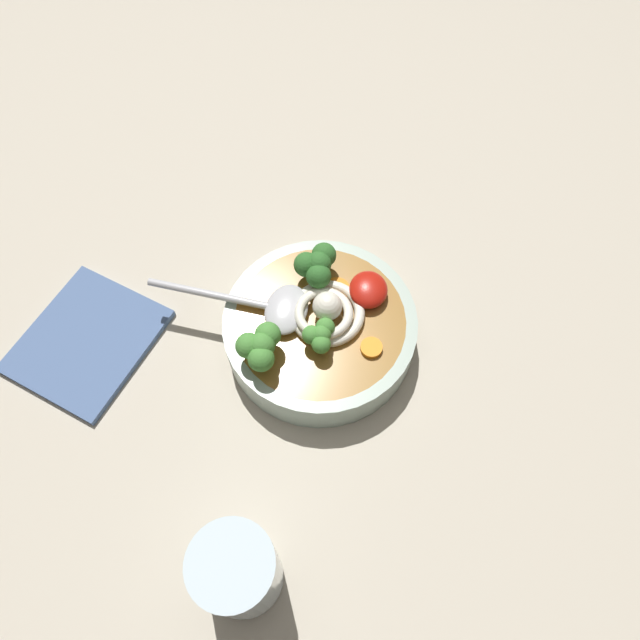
# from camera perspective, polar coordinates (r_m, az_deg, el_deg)

# --- Properties ---
(table_slab) EXTENTS (1.20, 1.20, 0.03)m
(table_slab) POSITION_cam_1_polar(r_m,az_deg,el_deg) (0.67, -1.76, -0.81)
(table_slab) COLOR #BCB29E
(table_slab) RESTS_ON ground
(soup_bowl) EXTENTS (0.20, 0.20, 0.05)m
(soup_bowl) POSITION_cam_1_polar(r_m,az_deg,el_deg) (0.63, 0.00, -0.94)
(soup_bowl) COLOR #9EB2A3
(soup_bowl) RESTS_ON table_slab
(noodle_pile) EXTENTS (0.09, 0.08, 0.03)m
(noodle_pile) POSITION_cam_1_polar(r_m,az_deg,el_deg) (0.60, 0.61, 0.82)
(noodle_pile) COLOR silver
(noodle_pile) RESTS_ON soup_bowl
(soup_spoon) EXTENTS (0.07, 0.18, 0.02)m
(soup_spoon) POSITION_cam_1_polar(r_m,az_deg,el_deg) (0.61, -4.52, 1.30)
(soup_spoon) COLOR #B7B7BC
(soup_spoon) RESTS_ON soup_bowl
(chili_sauce_dollop) EXTENTS (0.04, 0.04, 0.02)m
(chili_sauce_dollop) POSITION_cam_1_polar(r_m,az_deg,el_deg) (0.62, 4.69, 2.94)
(chili_sauce_dollop) COLOR #B2190F
(chili_sauce_dollop) RESTS_ON soup_bowl
(broccoli_floret_center) EXTENTS (0.05, 0.04, 0.04)m
(broccoli_floret_center) POSITION_cam_1_polar(r_m,az_deg,el_deg) (0.57, -5.81, -2.54)
(broccoli_floret_center) COLOR #7A9E60
(broccoli_floret_center) RESTS_ON soup_bowl
(broccoli_floret_beside_chili) EXTENTS (0.04, 0.03, 0.03)m
(broccoli_floret_beside_chili) POSITION_cam_1_polar(r_m,az_deg,el_deg) (0.58, -0.01, -1.49)
(broccoli_floret_beside_chili) COLOR #7A9E60
(broccoli_floret_beside_chili) RESTS_ON soup_bowl
(broccoli_floret_beside_noodles) EXTENTS (0.05, 0.04, 0.04)m
(broccoli_floret_beside_noodles) POSITION_cam_1_polar(r_m,az_deg,el_deg) (0.61, -0.30, 5.31)
(broccoli_floret_beside_noodles) COLOR #7A9E60
(broccoli_floret_beside_noodles) RESTS_ON soup_bowl
(carrot_slice_front) EXTENTS (0.03, 0.03, 0.01)m
(carrot_slice_front) POSITION_cam_1_polar(r_m,az_deg,el_deg) (0.62, 1.61, 2.92)
(carrot_slice_front) COLOR orange
(carrot_slice_front) RESTS_ON soup_bowl
(carrot_slice_near_spoon) EXTENTS (0.02, 0.02, 0.01)m
(carrot_slice_near_spoon) POSITION_cam_1_polar(r_m,az_deg,el_deg) (0.59, 4.97, -2.68)
(carrot_slice_near_spoon) COLOR orange
(carrot_slice_near_spoon) RESTS_ON soup_bowl
(drinking_glass) EXTENTS (0.07, 0.07, 0.11)m
(drinking_glass) POSITION_cam_1_polar(r_m,az_deg,el_deg) (0.53, -7.90, -22.88)
(drinking_glass) COLOR silver
(drinking_glass) RESTS_ON table_slab
(folded_napkin) EXTENTS (0.19, 0.18, 0.01)m
(folded_napkin) POSITION_cam_1_polar(r_m,az_deg,el_deg) (0.69, -21.50, -1.87)
(folded_napkin) COLOR #4C6693
(folded_napkin) RESTS_ON table_slab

